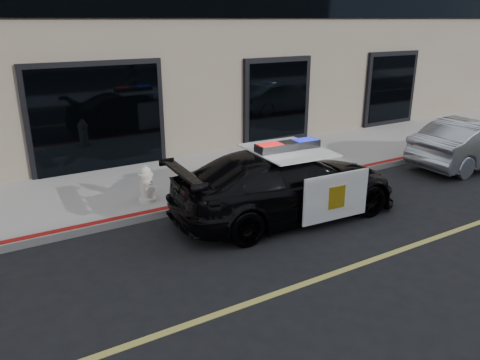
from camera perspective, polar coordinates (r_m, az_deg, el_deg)
ground at (r=7.31m, az=7.09°, el=-12.74°), size 120.00×120.00×0.00m
sidewalk_n at (r=11.44m, az=-9.20°, el=-0.35°), size 60.00×3.50×0.15m
police_car at (r=9.43m, az=5.70°, el=-0.42°), size 2.51×5.00×1.56m
silver_sedan at (r=14.19m, az=26.68°, el=4.06°), size 1.39×3.95×1.30m
fire_hydrant at (r=10.03m, az=-11.33°, el=-0.60°), size 0.36×0.50×0.79m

